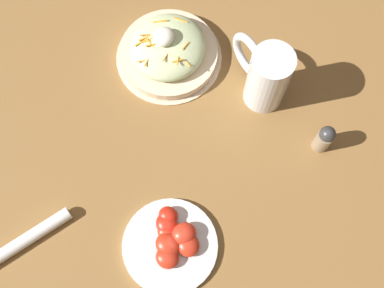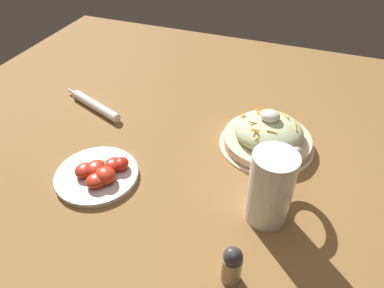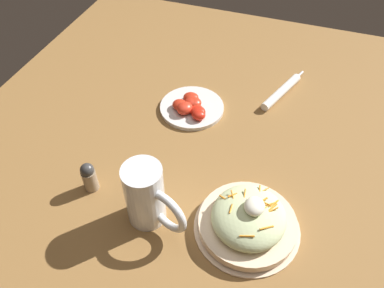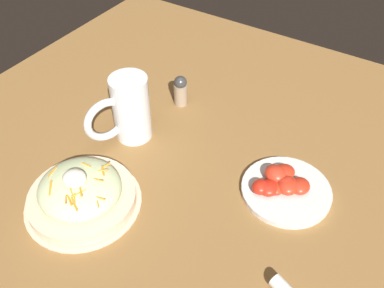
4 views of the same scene
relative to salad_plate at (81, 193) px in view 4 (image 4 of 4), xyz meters
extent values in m
plane|color=olive|center=(0.21, 0.11, -0.03)|extent=(1.43, 1.43, 0.00)
cylinder|color=beige|center=(0.00, 0.00, -0.03)|extent=(0.23, 0.23, 0.01)
cylinder|color=beige|center=(0.00, 0.00, -0.01)|extent=(0.21, 0.21, 0.02)
ellipsoid|color=beige|center=(0.00, 0.00, 0.01)|extent=(0.16, 0.16, 0.06)
cylinder|color=orange|center=(0.03, -0.02, 0.04)|extent=(0.01, 0.03, 0.01)
cylinder|color=orange|center=(0.03, -0.04, 0.04)|extent=(0.02, 0.02, 0.01)
cylinder|color=orange|center=(-0.06, -0.01, 0.04)|extent=(0.01, 0.03, 0.01)
cylinder|color=orange|center=(0.06, -0.02, 0.03)|extent=(0.02, 0.02, 0.00)
cylinder|color=orange|center=(0.02, 0.06, 0.03)|extent=(0.01, 0.02, 0.00)
cylinder|color=orange|center=(0.02, -0.04, 0.04)|extent=(0.02, 0.02, 0.00)
cylinder|color=orange|center=(0.03, 0.02, 0.04)|extent=(0.03, 0.01, 0.01)
cylinder|color=orange|center=(0.02, 0.04, 0.04)|extent=(0.02, 0.02, 0.01)
cylinder|color=orange|center=(0.01, -0.04, 0.04)|extent=(0.02, 0.02, 0.01)
cylinder|color=orange|center=(0.01, -0.03, 0.04)|extent=(0.03, 0.02, 0.01)
cylinder|color=orange|center=(0.03, -0.02, 0.04)|extent=(0.03, 0.02, 0.01)
cylinder|color=orange|center=(0.02, 0.04, 0.04)|extent=(0.03, 0.02, 0.01)
cylinder|color=orange|center=(0.03, -0.04, 0.04)|extent=(0.03, 0.02, 0.01)
cylinder|color=orange|center=(-0.03, -0.04, 0.04)|extent=(0.02, 0.03, 0.01)
cylinder|color=orange|center=(-0.01, 0.04, 0.04)|extent=(0.02, 0.00, 0.00)
cylinder|color=orange|center=(0.06, -0.01, 0.03)|extent=(0.02, 0.01, 0.00)
ellipsoid|color=white|center=(0.00, -0.01, 0.05)|extent=(0.05, 0.04, 0.03)
cylinder|color=white|center=(-0.04, 0.22, 0.05)|extent=(0.08, 0.08, 0.16)
cylinder|color=#B76B14|center=(-0.04, 0.22, 0.02)|extent=(0.08, 0.08, 0.10)
cylinder|color=white|center=(-0.04, 0.22, 0.08)|extent=(0.08, 0.08, 0.01)
torus|color=white|center=(-0.06, 0.16, 0.04)|extent=(0.05, 0.10, 0.11)
cylinder|color=silver|center=(0.33, 0.24, -0.03)|extent=(0.18, 0.18, 0.01)
ellipsoid|color=red|center=(0.33, 0.24, -0.01)|extent=(0.05, 0.05, 0.03)
ellipsoid|color=red|center=(0.29, 0.21, -0.01)|extent=(0.04, 0.04, 0.02)
ellipsoid|color=red|center=(0.31, 0.22, -0.01)|extent=(0.05, 0.04, 0.02)
ellipsoid|color=red|center=(0.33, 0.24, -0.01)|extent=(0.04, 0.05, 0.03)
ellipsoid|color=red|center=(0.35, 0.25, -0.01)|extent=(0.04, 0.05, 0.02)
ellipsoid|color=red|center=(0.30, 0.21, -0.01)|extent=(0.06, 0.06, 0.02)
ellipsoid|color=red|center=(0.30, 0.25, 0.00)|extent=(0.06, 0.06, 0.03)
ellipsoid|color=red|center=(0.31, 0.27, -0.01)|extent=(0.06, 0.06, 0.02)
cylinder|color=gray|center=(-0.01, 0.37, 0.00)|extent=(0.03, 0.03, 0.06)
sphere|color=#333333|center=(-0.01, 0.37, 0.03)|extent=(0.03, 0.03, 0.03)
camera|label=1|loc=(0.40, 0.34, 0.91)|focal=45.48mm
camera|label=2|loc=(-0.06, 0.69, 0.53)|focal=33.30mm
camera|label=3|loc=(-0.45, -0.03, 0.70)|focal=35.74mm
camera|label=4|loc=(0.46, -0.32, 0.63)|focal=39.19mm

